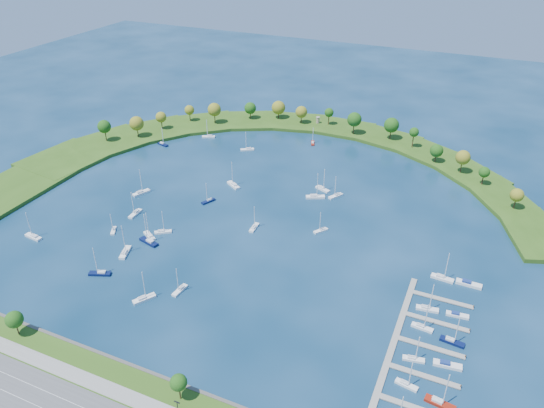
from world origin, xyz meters
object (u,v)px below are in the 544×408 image
at_px(moored_boat_2, 163,144).
at_px(docked_boat_2, 407,384).
at_px(docked_boat_5, 447,365).
at_px(docked_boat_6, 422,327).
at_px(moored_boat_4, 163,231).
at_px(moored_boat_10, 125,252).
at_px(moored_boat_14, 208,201).
at_px(moored_boat_21, 234,185).
at_px(moored_boat_0, 180,289).
at_px(docked_boat_11, 469,284).
at_px(moored_boat_13, 313,142).
at_px(moored_boat_17, 135,213).
at_px(docked_boat_3, 440,403).
at_px(moored_boat_18, 149,241).
at_px(dock_system, 413,357).
at_px(moored_boat_1, 315,196).
at_px(docked_boat_8, 427,308).
at_px(moored_boat_19, 144,298).
at_px(moored_boat_6, 321,230).
at_px(moored_boat_9, 149,235).
at_px(moored_boat_16, 209,136).
at_px(moored_boat_20, 247,149).
at_px(moored_boat_7, 141,192).
at_px(moored_boat_15, 254,227).
at_px(moored_boat_3, 336,195).
at_px(moored_boat_11, 33,236).
at_px(docked_boat_9, 457,315).
at_px(harbor_tower, 318,120).
at_px(docked_boat_10, 442,277).
at_px(docked_boat_7, 452,341).
at_px(moored_boat_5, 100,273).
at_px(docked_boat_4, 414,358).

distance_m(moored_boat_2, docked_boat_2, 212.55).
relative_size(docked_boat_5, docked_boat_6, 0.84).
bearing_deg(moored_boat_4, moored_boat_10, -140.88).
relative_size(moored_boat_2, moored_boat_14, 1.06).
distance_m(moored_boat_21, docked_boat_6, 127.72).
distance_m(moored_boat_0, docked_boat_11, 112.30).
xyz_separation_m(moored_boat_13, moored_boat_17, (-48.72, -113.19, 0.06)).
bearing_deg(docked_boat_3, moored_boat_18, 173.29).
distance_m(moored_boat_0, moored_boat_14, 68.33).
height_order(dock_system, moored_boat_1, moored_boat_1).
height_order(moored_boat_17, docked_boat_8, moored_boat_17).
bearing_deg(moored_boat_19, moored_boat_1, 13.81).
distance_m(moored_boat_6, moored_boat_13, 98.26).
xyz_separation_m(moored_boat_1, moored_boat_9, (-55.60, -63.19, -0.05)).
bearing_deg(moored_boat_16, moored_boat_2, 24.18).
xyz_separation_m(moored_boat_19, moored_boat_20, (-24.55, 137.04, -0.03)).
bearing_deg(docked_boat_5, moored_boat_7, 154.38).
relative_size(moored_boat_17, docked_boat_8, 1.05).
xyz_separation_m(moored_boat_14, moored_boat_21, (3.74, 19.73, 0.09)).
bearing_deg(moored_boat_13, moored_boat_15, 163.93).
distance_m(docked_boat_2, docked_boat_6, 27.26).
bearing_deg(moored_boat_0, moored_boat_10, -102.96).
xyz_separation_m(moored_boat_3, docked_boat_8, (56.63, -66.68, -0.00)).
xyz_separation_m(moored_boat_11, docked_boat_8, (168.16, 23.50, -0.03)).
relative_size(dock_system, docked_boat_9, 10.07).
relative_size(harbor_tower, docked_boat_10, 0.33).
bearing_deg(moored_boat_21, docked_boat_5, 178.43).
bearing_deg(moored_boat_15, moored_boat_19, 161.48).
height_order(moored_boat_20, docked_boat_7, docked_boat_7).
distance_m(moored_boat_0, moored_boat_1, 92.21).
xyz_separation_m(moored_boat_0, moored_boat_7, (-60.02, 57.13, 0.07)).
bearing_deg(moored_boat_4, moored_boat_19, -99.89).
relative_size(moored_boat_20, docked_boat_8, 1.00).
bearing_deg(docked_boat_5, moored_boat_5, 176.36).
xyz_separation_m(moored_boat_14, moored_boat_19, (14.81, -73.68, 0.06)).
height_order(moored_boat_3, moored_boat_10, moored_boat_10).
bearing_deg(harbor_tower, moored_boat_20, -115.21).
bearing_deg(docked_boat_2, dock_system, 101.01).
xyz_separation_m(moored_boat_3, docked_boat_6, (56.64, -77.12, -0.03)).
height_order(moored_boat_13, docked_boat_6, docked_boat_6).
xyz_separation_m(moored_boat_1, moored_boat_11, (-102.34, -84.89, -0.03)).
relative_size(moored_boat_2, docked_boat_10, 0.89).
bearing_deg(moored_boat_13, moored_boat_0, 159.70).
height_order(moored_boat_1, docked_boat_4, moored_boat_1).
bearing_deg(docked_boat_4, docked_boat_2, -100.00).
height_order(docked_boat_6, docked_boat_7, docked_boat_7).
height_order(docked_boat_2, docked_boat_9, docked_boat_2).
relative_size(moored_boat_21, docked_boat_6, 1.24).
height_order(harbor_tower, docked_boat_2, docked_boat_2).
bearing_deg(docked_boat_2, moored_boat_4, 170.71).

